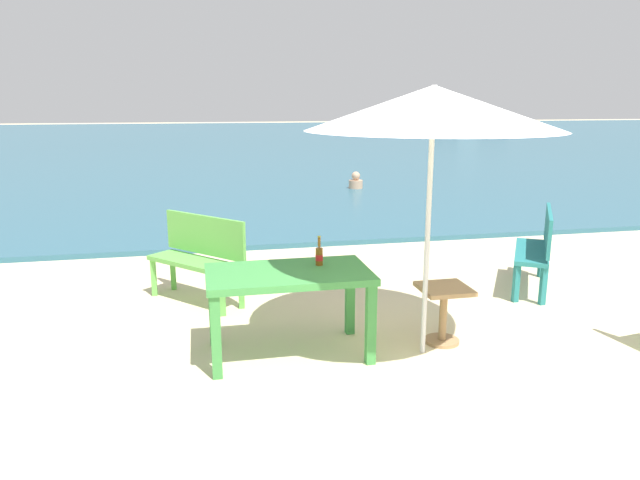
# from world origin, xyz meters

# --- Properties ---
(ground_plane) EXTENTS (120.00, 120.00, 0.00)m
(ground_plane) POSITION_xyz_m (0.00, 0.00, 0.00)
(ground_plane) COLOR beige
(sea_water) EXTENTS (120.00, 50.00, 0.08)m
(sea_water) POSITION_xyz_m (0.00, 30.00, 0.04)
(sea_water) COLOR #2D6075
(sea_water) RESTS_ON ground_plane
(picnic_table_green) EXTENTS (1.40, 0.80, 0.76)m
(picnic_table_green) POSITION_xyz_m (-1.28, 1.29, 0.65)
(picnic_table_green) COLOR #3D8C42
(picnic_table_green) RESTS_ON ground_plane
(beer_bottle_amber) EXTENTS (0.07, 0.07, 0.26)m
(beer_bottle_amber) POSITION_xyz_m (-0.98, 1.42, 0.85)
(beer_bottle_amber) COLOR brown
(beer_bottle_amber) RESTS_ON picnic_table_green
(patio_umbrella) EXTENTS (2.10, 2.10, 2.30)m
(patio_umbrella) POSITION_xyz_m (-0.11, 1.07, 2.12)
(patio_umbrella) COLOR silver
(patio_umbrella) RESTS_ON ground_plane
(side_table_wood) EXTENTS (0.44, 0.44, 0.54)m
(side_table_wood) POSITION_xyz_m (0.14, 1.24, 0.35)
(side_table_wood) COLOR #9E7A51
(side_table_wood) RESTS_ON ground_plane
(bench_teal_center) EXTENTS (0.93, 1.21, 0.95)m
(bench_teal_center) POSITION_xyz_m (1.86, 2.48, 0.54)
(bench_teal_center) COLOR #237275
(bench_teal_center) RESTS_ON ground_plane
(bench_green_right) EXTENTS (1.07, 1.13, 0.95)m
(bench_green_right) POSITION_xyz_m (-2.02, 2.90, 0.54)
(bench_green_right) COLOR #60B24C
(bench_green_right) RESTS_ON ground_plane
(swimmer_person) EXTENTS (0.34, 0.34, 0.41)m
(swimmer_person) POSITION_xyz_m (1.81, 10.31, 0.24)
(swimmer_person) COLOR tan
(swimmer_person) RESTS_ON sea_water
(boat_sailboat) EXTENTS (5.22, 1.42, 1.90)m
(boat_sailboat) POSITION_xyz_m (18.55, 38.25, 0.76)
(boat_sailboat) COLOR #4C4C4C
(boat_sailboat) RESTS_ON sea_water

